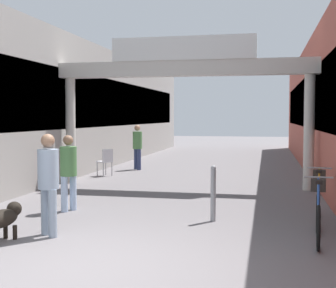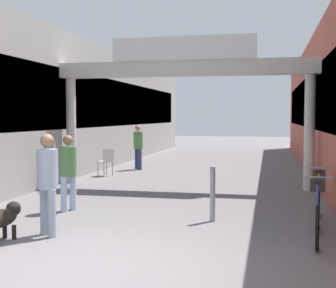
{
  "view_description": "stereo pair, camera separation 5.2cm",
  "coord_description": "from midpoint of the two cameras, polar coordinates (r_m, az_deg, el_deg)",
  "views": [
    {
      "loc": [
        2.25,
        -5.62,
        1.95
      ],
      "look_at": [
        0.0,
        5.06,
        1.3
      ],
      "focal_mm": 50.0,
      "sensor_mm": 36.0,
      "label": 1
    },
    {
      "loc": [
        2.3,
        -5.61,
        1.95
      ],
      "look_at": [
        0.0,
        5.06,
        1.3
      ],
      "focal_mm": 50.0,
      "sensor_mm": 36.0,
      "label": 2
    }
  ],
  "objects": [
    {
      "name": "bicycle_orange_second",
      "position": [
        9.17,
        18.02,
        -6.25
      ],
      "size": [
        0.46,
        1.69,
        0.98
      ],
      "color": "black",
      "rests_on": "ground_plane"
    },
    {
      "name": "arcade_sign_gateway",
      "position": [
        12.97,
        2.06,
        7.73
      ],
      "size": [
        7.4,
        0.47,
        4.11
      ],
      "color": "beige",
      "rests_on": "ground_plane"
    },
    {
      "name": "ground_plane",
      "position": [
        6.36,
        -9.72,
        -14.48
      ],
      "size": [
        80.0,
        80.0,
        0.0
      ],
      "primitive_type": "plane",
      "color": "slate"
    },
    {
      "name": "cafe_chair_aluminium_nearer",
      "position": [
        15.31,
        -7.4,
        -1.91
      ],
      "size": [
        0.56,
        0.56,
        0.89
      ],
      "color": "gray",
      "rests_on": "ground_plane"
    },
    {
      "name": "pedestrian_with_dog",
      "position": [
        7.82,
        -14.29,
        -4.02
      ],
      "size": [
        0.47,
        0.47,
        1.67
      ],
      "color": "#8C9EB2",
      "rests_on": "ground_plane"
    },
    {
      "name": "dog_on_leash",
      "position": [
        7.81,
        -19.33,
        -8.49
      ],
      "size": [
        0.42,
        0.82,
        0.58
      ],
      "color": "black",
      "rests_on": "ground_plane"
    },
    {
      "name": "bicycle_blue_nearest",
      "position": [
        7.76,
        17.92,
        -7.99
      ],
      "size": [
        0.46,
        1.69,
        0.98
      ],
      "color": "black",
      "rests_on": "ground_plane"
    },
    {
      "name": "bollard_post_metal",
      "position": [
        8.73,
        5.63,
        -5.96
      ],
      "size": [
        0.1,
        0.1,
        1.05
      ],
      "color": "gray",
      "rests_on": "ground_plane"
    },
    {
      "name": "storefront_left",
      "position": [
        18.17,
        -11.78,
        4.24
      ],
      "size": [
        3.0,
        26.0,
        4.47
      ],
      "color": "#9E9993",
      "rests_on": "ground_plane"
    },
    {
      "name": "pedestrian_carrying_crate",
      "position": [
        17.06,
        -3.57,
        -0.02
      ],
      "size": [
        0.48,
        0.48,
        1.64
      ],
      "color": "navy",
      "rests_on": "ground_plane"
    },
    {
      "name": "pedestrian_companion",
      "position": [
        9.81,
        -11.92,
        -2.89
      ],
      "size": [
        0.45,
        0.45,
        1.56
      ],
      "color": "#A5BFE0",
      "rests_on": "ground_plane"
    }
  ]
}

